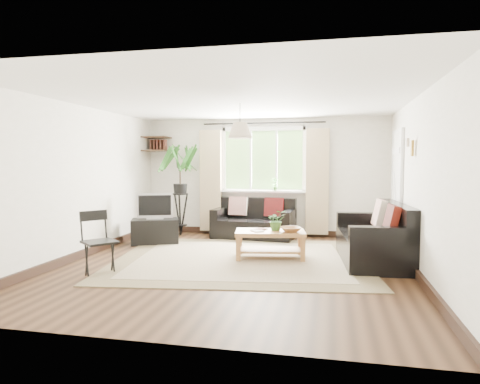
% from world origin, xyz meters
% --- Properties ---
extents(floor, '(5.50, 5.50, 0.00)m').
position_xyz_m(floor, '(0.00, 0.00, 0.00)').
color(floor, black).
rests_on(floor, ground).
extents(ceiling, '(5.50, 5.50, 0.00)m').
position_xyz_m(ceiling, '(0.00, 0.00, 2.40)').
color(ceiling, white).
rests_on(ceiling, floor).
extents(wall_back, '(5.00, 0.02, 2.40)m').
position_xyz_m(wall_back, '(0.00, 2.75, 1.20)').
color(wall_back, silver).
rests_on(wall_back, floor).
extents(wall_front, '(5.00, 0.02, 2.40)m').
position_xyz_m(wall_front, '(0.00, -2.75, 1.20)').
color(wall_front, silver).
rests_on(wall_front, floor).
extents(wall_left, '(0.02, 5.50, 2.40)m').
position_xyz_m(wall_left, '(-2.50, 0.00, 1.20)').
color(wall_left, silver).
rests_on(wall_left, floor).
extents(wall_right, '(0.02, 5.50, 2.40)m').
position_xyz_m(wall_right, '(2.50, 0.00, 1.20)').
color(wall_right, silver).
rests_on(wall_right, floor).
extents(rug, '(4.19, 3.72, 0.02)m').
position_xyz_m(rug, '(-0.00, 0.40, 0.01)').
color(rug, beige).
rests_on(rug, floor).
extents(window, '(2.50, 0.16, 2.16)m').
position_xyz_m(window, '(0.00, 2.71, 1.55)').
color(window, white).
rests_on(window, wall_back).
extents(door, '(0.06, 0.96, 2.06)m').
position_xyz_m(door, '(2.47, 1.70, 1.00)').
color(door, silver).
rests_on(door, wall_right).
extents(corner_shelf, '(0.50, 0.50, 0.34)m').
position_xyz_m(corner_shelf, '(-2.25, 2.50, 1.89)').
color(corner_shelf, black).
rests_on(corner_shelf, wall_back).
extents(pendant_lamp, '(0.36, 0.36, 0.54)m').
position_xyz_m(pendant_lamp, '(0.00, 0.40, 2.05)').
color(pendant_lamp, beige).
rests_on(pendant_lamp, ceiling).
extents(wall_sconce, '(0.12, 0.12, 0.28)m').
position_xyz_m(wall_sconce, '(2.43, 0.30, 1.74)').
color(wall_sconce, beige).
rests_on(wall_sconce, wall_right).
extents(sofa_back, '(1.64, 0.92, 0.74)m').
position_xyz_m(sofa_back, '(-0.13, 2.29, 0.37)').
color(sofa_back, black).
rests_on(sofa_back, floor).
extents(sofa_right, '(1.87, 1.05, 0.85)m').
position_xyz_m(sofa_right, '(1.99, 0.66, 0.42)').
color(sofa_right, black).
rests_on(sofa_right, floor).
extents(coffee_table, '(1.15, 0.75, 0.44)m').
position_xyz_m(coffee_table, '(0.45, 0.56, 0.22)').
color(coffee_table, brown).
rests_on(coffee_table, floor).
extents(table_plant, '(0.37, 0.35, 0.32)m').
position_xyz_m(table_plant, '(0.54, 0.62, 0.60)').
color(table_plant, '#335F26').
rests_on(table_plant, coffee_table).
extents(bowl, '(0.42, 0.42, 0.08)m').
position_xyz_m(bowl, '(0.77, 0.51, 0.48)').
color(bowl, '#8F5F31').
rests_on(bowl, coffee_table).
extents(book_a, '(0.25, 0.27, 0.02)m').
position_xyz_m(book_a, '(0.19, 0.42, 0.45)').
color(book_a, white).
rests_on(book_a, coffee_table).
extents(book_b, '(0.22, 0.25, 0.02)m').
position_xyz_m(book_b, '(0.22, 0.64, 0.45)').
color(book_b, brown).
rests_on(book_b, coffee_table).
extents(tv_stand, '(0.97, 0.75, 0.46)m').
position_xyz_m(tv_stand, '(-1.81, 1.35, 0.23)').
color(tv_stand, black).
rests_on(tv_stand, floor).
extents(tv, '(0.69, 0.44, 0.50)m').
position_xyz_m(tv, '(-1.81, 1.35, 0.71)').
color(tv, '#A5A5AA').
rests_on(tv, tv_stand).
extents(palm_stand, '(0.79, 0.79, 1.88)m').
position_xyz_m(palm_stand, '(-1.67, 2.33, 0.94)').
color(palm_stand, black).
rests_on(palm_stand, floor).
extents(folding_chair, '(0.61, 0.61, 0.84)m').
position_xyz_m(folding_chair, '(-1.66, -0.84, 0.42)').
color(folding_chair, black).
rests_on(folding_chair, floor).
extents(sill_plant, '(0.14, 0.10, 0.27)m').
position_xyz_m(sill_plant, '(0.25, 2.63, 1.06)').
color(sill_plant, '#2D6023').
rests_on(sill_plant, window).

